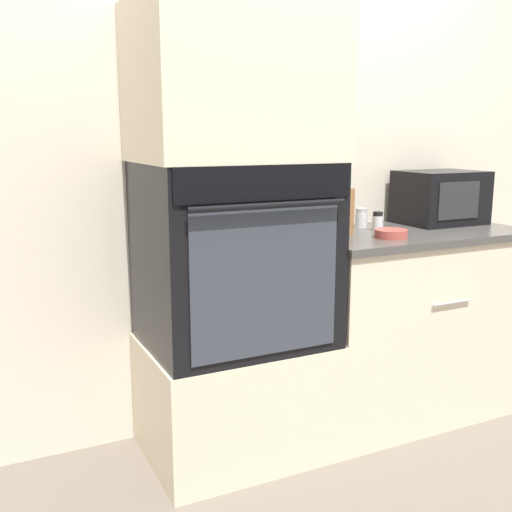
{
  "coord_description": "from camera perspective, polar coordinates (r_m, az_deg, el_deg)",
  "views": [
    {
      "loc": [
        -1.39,
        -1.97,
        1.4
      ],
      "look_at": [
        -0.33,
        0.21,
        0.9
      ],
      "focal_mm": 42.0,
      "sensor_mm": 36.0,
      "label": 1
    }
  ],
  "objects": [
    {
      "name": "ground_plane",
      "position": [
        2.79,
        8.48,
        -18.71
      ],
      "size": [
        12.0,
        12.0,
        0.0
      ],
      "primitive_type": "plane",
      "color": "#6B6056"
    },
    {
      "name": "oven_cabinet_upper",
      "position": [
        2.49,
        -2.2,
        16.25
      ],
      "size": [
        0.78,
        0.6,
        0.63
      ],
      "color": "beige",
      "rests_on": "wall_oven"
    },
    {
      "name": "oven_cabinet_base",
      "position": [
        2.73,
        -1.97,
        -13.15
      ],
      "size": [
        0.78,
        0.6,
        0.52
      ],
      "color": "beige",
      "rests_on": "ground_plane"
    },
    {
      "name": "wall_oven",
      "position": [
        2.53,
        -2.04,
        0.21
      ],
      "size": [
        0.75,
        0.64,
        0.77
      ],
      "color": "black",
      "rests_on": "oven_cabinet_base"
    },
    {
      "name": "wall_back",
      "position": [
        2.95,
        2.25,
        8.64
      ],
      "size": [
        8.0,
        0.05,
        2.5
      ],
      "color": "beige",
      "rests_on": "ground_plane"
    },
    {
      "name": "counter_unit",
      "position": [
        3.13,
        14.01,
        -6.08
      ],
      "size": [
        1.12,
        0.63,
        0.94
      ],
      "color": "beige",
      "rests_on": "ground_plane"
    },
    {
      "name": "condiment_jar_near",
      "position": [
        2.96,
        11.5,
        3.25
      ],
      "size": [
        0.05,
        0.05,
        0.09
      ],
      "color": "silver",
      "rests_on": "counter_unit"
    },
    {
      "name": "microwave",
      "position": [
        3.28,
        17.14,
        5.36
      ],
      "size": [
        0.42,
        0.32,
        0.27
      ],
      "color": "black",
      "rests_on": "counter_unit"
    },
    {
      "name": "bowl",
      "position": [
        2.77,
        12.73,
        2.09
      ],
      "size": [
        0.15,
        0.15,
        0.04
      ],
      "color": "#B24C42",
      "rests_on": "counter_unit"
    },
    {
      "name": "condiment_jar_mid",
      "position": [
        2.94,
        8.56,
        3.44
      ],
      "size": [
        0.06,
        0.06,
        0.11
      ],
      "color": "#427047",
      "rests_on": "counter_unit"
    },
    {
      "name": "knife_block",
      "position": [
        2.83,
        7.58,
        4.31
      ],
      "size": [
        0.12,
        0.13,
        0.26
      ],
      "color": "olive",
      "rests_on": "counter_unit"
    },
    {
      "name": "condiment_jar_far",
      "position": [
        3.04,
        9.99,
        3.57
      ],
      "size": [
        0.06,
        0.06,
        0.1
      ],
      "color": "silver",
      "rests_on": "counter_unit"
    }
  ]
}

